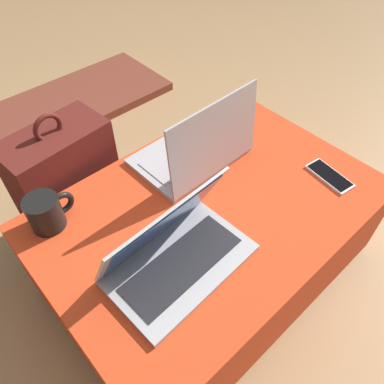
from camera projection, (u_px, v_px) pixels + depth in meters
ground_plane at (207, 271)px, 1.40m from camera, size 14.00×14.00×0.00m
ottoman at (208, 241)px, 1.26m from camera, size 1.01×0.70×0.38m
laptop_near at (174, 251)px, 0.96m from camera, size 0.39×0.25×0.22m
laptop_far at (197, 150)px, 1.21m from camera, size 0.36×0.26×0.26m
cell_phone at (330, 176)px, 1.20m from camera, size 0.09×0.16×0.01m
backpack at (68, 188)px, 1.37m from camera, size 0.36×0.26×0.57m
coffee_mug at (46, 212)px, 1.04m from camera, size 0.14×0.10×0.10m
fireplace_hearth at (44, 115)px, 2.02m from camera, size 1.40×0.50×0.04m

